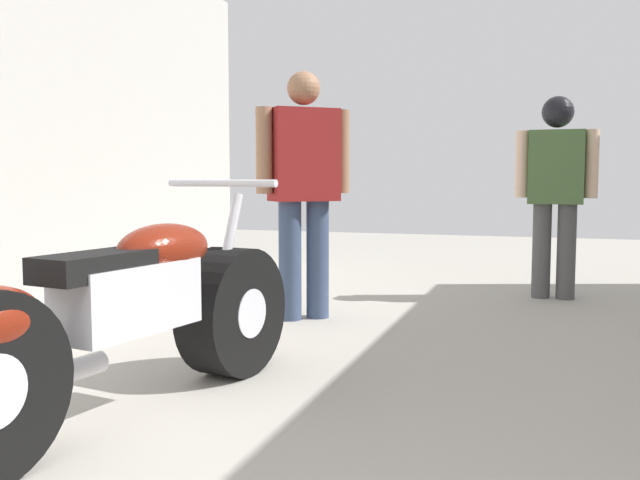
{
  "coord_description": "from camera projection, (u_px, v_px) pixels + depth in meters",
  "views": [
    {
      "loc": [
        0.82,
        -0.1,
        1.03
      ],
      "look_at": [
        -0.47,
        3.81,
        0.66
      ],
      "focal_mm": 39.66,
      "sensor_mm": 36.0,
      "label": 1
    }
  ],
  "objects": [
    {
      "name": "ground_plane",
      "position": [
        393.0,
        363.0,
        3.93
      ],
      "size": [
        17.7,
        17.7,
        0.0
      ],
      "primitive_type": "plane",
      "color": "#A8A399"
    },
    {
      "name": "mechanic_with_helmet",
      "position": [
        556.0,
        178.0,
        5.93
      ],
      "size": [
        0.67,
        0.26,
        1.7
      ],
      "color": "#4C4C4C",
      "rests_on": "ground_plane"
    },
    {
      "name": "mechanic_in_blue",
      "position": [
        304.0,
        180.0,
        5.08
      ],
      "size": [
        0.62,
        0.54,
        1.78
      ],
      "color": "#384766",
      "rests_on": "ground_plane"
    },
    {
      "name": "motorcycle_maroon_cruiser",
      "position": [
        122.0,
        323.0,
        2.97
      ],
      "size": [
        0.74,
        2.19,
        1.02
      ],
      "color": "black",
      "rests_on": "ground_plane"
    }
  ]
}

